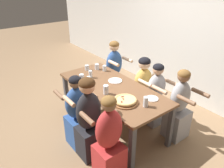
{
  "coord_description": "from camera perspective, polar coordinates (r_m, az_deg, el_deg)",
  "views": [
    {
      "loc": [
        2.46,
        -1.87,
        2.4
      ],
      "look_at": [
        0.0,
        0.0,
        0.81
      ],
      "focal_mm": 35.0,
      "sensor_mm": 36.0,
      "label": 1
    }
  ],
  "objects": [
    {
      "name": "dining_table",
      "position": [
        3.54,
        0.0,
        -1.94
      ],
      "size": [
        1.98,
        0.88,
        0.76
      ],
      "color": "brown",
      "rests_on": "ground"
    },
    {
      "name": "drinking_glass_e",
      "position": [
        4.13,
        -3.97,
        4.46
      ],
      "size": [
        0.08,
        0.08,
        0.11
      ],
      "color": "silver",
      "rests_on": "dining_table"
    },
    {
      "name": "drinking_glass_g",
      "position": [
        3.64,
        -7.88,
        1.46
      ],
      "size": [
        0.07,
        0.07,
        0.15
      ],
      "color": "silver",
      "rests_on": "dining_table"
    },
    {
      "name": "diner_near_center",
      "position": [
        3.3,
        -8.91,
        -7.9
      ],
      "size": [
        0.51,
        0.4,
        1.15
      ],
      "rotation": [
        0.0,
        0.0,
        1.57
      ],
      "color": "#2D5193",
      "rests_on": "ground"
    },
    {
      "name": "ground_plane",
      "position": [
        3.91,
        0.0,
        -10.67
      ],
      "size": [
        18.0,
        18.0,
        0.0
      ],
      "primitive_type": "plane",
      "color": "#896B4C",
      "rests_on": "ground"
    },
    {
      "name": "diner_far_center",
      "position": [
        3.97,
        8.04,
        -1.33
      ],
      "size": [
        0.51,
        0.4,
        1.13
      ],
      "rotation": [
        0.0,
        0.0,
        -1.57
      ],
      "color": "gold",
      "rests_on": "ground"
    },
    {
      "name": "drinking_glass_c",
      "position": [
        4.06,
        -1.96,
        4.06
      ],
      "size": [
        0.07,
        0.07,
        0.1
      ],
      "color": "silver",
      "rests_on": "dining_table"
    },
    {
      "name": "restaurant_back_panel",
      "position": [
        4.51,
        19.45,
        15.45
      ],
      "size": [
        10.0,
        0.06,
        3.2
      ],
      "primitive_type": "cube",
      "color": "silver",
      "rests_on": "ground"
    },
    {
      "name": "diner_near_midright",
      "position": [
        3.04,
        -6.03,
        -9.74
      ],
      "size": [
        0.51,
        0.4,
        1.25
      ],
      "rotation": [
        0.0,
        0.0,
        1.57
      ],
      "color": "#232328",
      "rests_on": "ground"
    },
    {
      "name": "drinking_glass_d",
      "position": [
        3.27,
        -1.61,
        -1.64
      ],
      "size": [
        0.08,
        0.08,
        0.14
      ],
      "color": "silver",
      "rests_on": "dining_table"
    },
    {
      "name": "pizza_board_main",
      "position": [
        3.07,
        3.48,
        -4.36
      ],
      "size": [
        0.38,
        0.38,
        0.07
      ],
      "color": "brown",
      "rests_on": "dining_table"
    },
    {
      "name": "diner_near_right",
      "position": [
        2.77,
        -0.81,
        -15.03
      ],
      "size": [
        0.51,
        0.4,
        1.19
      ],
      "rotation": [
        0.0,
        0.0,
        1.57
      ],
      "color": "#B22D2D",
      "rests_on": "ground"
    },
    {
      "name": "drinking_glass_a",
      "position": [
        3.8,
        -5.63,
        2.46
      ],
      "size": [
        0.06,
        0.06,
        0.13
      ],
      "color": "silver",
      "rests_on": "dining_table"
    },
    {
      "name": "diner_far_right",
      "position": [
        3.54,
        17.04,
        -6.03
      ],
      "size": [
        0.51,
        0.4,
        1.17
      ],
      "rotation": [
        0.0,
        0.0,
        -1.57
      ],
      "color": "#99999E",
      "rests_on": "ground"
    },
    {
      "name": "diner_far_midright",
      "position": [
        3.8,
        11.3,
        -3.4
      ],
      "size": [
        0.51,
        0.4,
        1.11
      ],
      "rotation": [
        0.0,
        0.0,
        -1.57
      ],
      "color": "#99999E",
      "rests_on": "ground"
    },
    {
      "name": "drinking_glass_b",
      "position": [
        3.0,
        8.79,
        -4.78
      ],
      "size": [
        0.07,
        0.07,
        0.15
      ],
      "color": "silver",
      "rests_on": "dining_table"
    },
    {
      "name": "empty_plate_a",
      "position": [
        3.68,
        0.83,
        0.88
      ],
      "size": [
        0.23,
        0.23,
        0.02
      ],
      "color": "white",
      "rests_on": "dining_table"
    },
    {
      "name": "drinking_glass_f",
      "position": [
        3.62,
        -6.13,
        1.12
      ],
      "size": [
        0.06,
        0.06,
        0.11
      ],
      "color": "silver",
      "rests_on": "dining_table"
    },
    {
      "name": "cocktail_glass_blue",
      "position": [
        4.12,
        -6.55,
        4.21
      ],
      "size": [
        0.08,
        0.08,
        0.12
      ],
      "color": "silver",
      "rests_on": "dining_table"
    },
    {
      "name": "empty_plate_b",
      "position": [
        3.22,
        10.41,
        -3.75
      ],
      "size": [
        0.18,
        0.18,
        0.02
      ],
      "color": "white",
      "rests_on": "dining_table"
    },
    {
      "name": "diner_far_left",
      "position": [
        4.52,
        0.58,
        3.11
      ],
      "size": [
        0.51,
        0.4,
        1.22
      ],
      "rotation": [
        0.0,
        0.0,
        -1.57
      ],
      "color": "#2D5193",
      "rests_on": "ground"
    }
  ]
}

